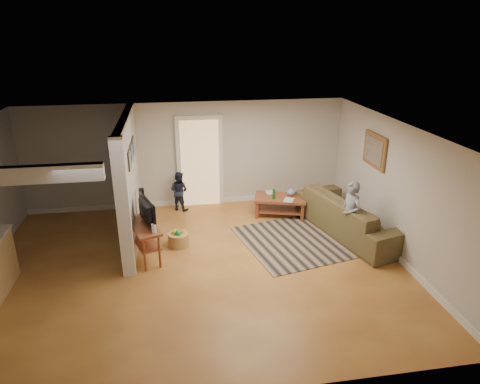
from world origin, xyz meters
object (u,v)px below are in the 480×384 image
object	(u,v)px
speaker_left	(145,220)
toy_basket	(179,239)
sofa	(350,232)
toddler	(180,209)
child	(347,246)
coffee_table	(281,201)
tv_console	(144,228)
speaker_right	(143,213)

from	to	relation	value
speaker_left	toy_basket	bearing A→B (deg)	-18.64
sofa	toy_basket	world-z (taller)	sofa
toddler	sofa	bearing A→B (deg)	-174.78
speaker_left	child	distance (m)	4.08
coffee_table	tv_console	size ratio (longest dim) A/B	1.11
tv_console	toy_basket	distance (m)	0.87
sofa	toddler	bearing A→B (deg)	47.81
child	toddler	bearing A→B (deg)	-143.35
tv_console	speaker_right	bearing A→B (deg)	75.43
speaker_right	child	distance (m)	4.18
toy_basket	toddler	world-z (taller)	toddler
sofa	child	distance (m)	0.64
sofa	tv_console	distance (m)	4.30
speaker_left	speaker_right	size ratio (longest dim) A/B	0.87
coffee_table	speaker_left	size ratio (longest dim) A/B	1.40
sofa	child	xyz separation A→B (m)	(-0.30, -0.56, 0.00)
toddler	speaker_left	bearing A→B (deg)	96.91
child	toddler	xyz separation A→B (m)	(-3.24, 2.39, 0.00)
sofa	coffee_table	bearing A→B (deg)	32.66
speaker_left	child	bearing A→B (deg)	-3.72
coffee_table	speaker_left	world-z (taller)	speaker_left
coffee_table	toy_basket	xyz separation A→B (m)	(-2.38, -1.14, -0.20)
coffee_table	child	xyz separation A→B (m)	(0.94, -1.70, -0.35)
toy_basket	toddler	xyz separation A→B (m)	(0.08, 1.84, -0.15)
coffee_table	toddler	xyz separation A→B (m)	(-2.30, 0.70, -0.35)
speaker_left	toy_basket	distance (m)	0.79
sofa	speaker_right	size ratio (longest dim) A/B	2.61
tv_console	toddler	xyz separation A→B (m)	(0.70, 2.21, -0.62)
speaker_right	toddler	distance (m)	1.60
toy_basket	speaker_left	bearing A→B (deg)	152.37
sofa	coffee_table	size ratio (longest dim) A/B	2.14
speaker_left	speaker_right	bearing A→B (deg)	111.07
speaker_left	toddler	distance (m)	1.73
speaker_left	speaker_right	distance (m)	0.22
speaker_right	toddler	xyz separation A→B (m)	(0.76, 1.30, -0.53)
speaker_right	tv_console	bearing A→B (deg)	-88.93
speaker_left	sofa	bearing A→B (deg)	4.54
toy_basket	child	distance (m)	3.37
coffee_table	toddler	bearing A→B (deg)	163.14
sofa	child	world-z (taller)	child
toy_basket	toddler	size ratio (longest dim) A/B	0.44
child	toddler	distance (m)	4.02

